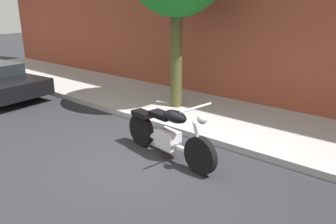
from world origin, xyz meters
The scene contains 3 objects.
ground_plane centered at (0.00, 0.00, 0.00)m, with size 60.00×60.00×0.00m, color #28282D.
sidewalk centered at (0.00, 2.91, 0.07)m, with size 25.25×2.87×0.14m, color #A6A6A6.
motorcycle centered at (0.31, 0.45, 0.47)m, with size 2.25×0.73×1.16m.
Camera 1 is at (3.89, -3.77, 2.70)m, focal length 35.06 mm.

